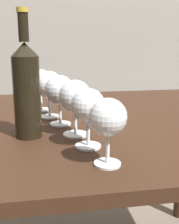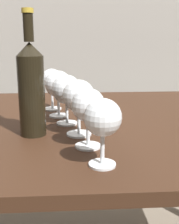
% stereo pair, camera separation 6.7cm
% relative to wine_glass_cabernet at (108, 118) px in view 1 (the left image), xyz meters
% --- Properties ---
extents(dining_table, '(1.38, 0.96, 0.71)m').
position_rel_wine_glass_cabernet_xyz_m(dining_table, '(-0.02, 0.37, -0.18)').
color(dining_table, '#382114').
rests_on(dining_table, ground_plane).
extents(wine_glass_cabernet, '(0.08, 0.08, 0.14)m').
position_rel_wine_glass_cabernet_xyz_m(wine_glass_cabernet, '(0.00, 0.00, 0.00)').
color(wine_glass_cabernet, white).
rests_on(wine_glass_cabernet, dining_table).
extents(wine_glass_empty, '(0.08, 0.08, 0.14)m').
position_rel_wine_glass_cabernet_xyz_m(wine_glass_empty, '(-0.02, 0.11, -0.00)').
color(wine_glass_empty, white).
rests_on(wine_glass_empty, dining_table).
extents(wine_glass_pinot, '(0.09, 0.09, 0.15)m').
position_rel_wine_glass_cabernet_xyz_m(wine_glass_pinot, '(-0.04, 0.20, 0.01)').
color(wine_glass_pinot, white).
rests_on(wine_glass_pinot, dining_table).
extents(wine_glass_white, '(0.09, 0.09, 0.15)m').
position_rel_wine_glass_cabernet_xyz_m(wine_glass_white, '(-0.08, 0.31, 0.01)').
color(wine_glass_white, white).
rests_on(wine_glass_white, dining_table).
extents(wine_glass_port, '(0.09, 0.09, 0.15)m').
position_rel_wine_glass_cabernet_xyz_m(wine_glass_port, '(-0.10, 0.40, 0.01)').
color(wine_glass_port, white).
rests_on(wine_glass_port, dining_table).
extents(wine_glass_merlot, '(0.08, 0.08, 0.15)m').
position_rel_wine_glass_cabernet_xyz_m(wine_glass_merlot, '(-0.13, 0.50, 0.01)').
color(wine_glass_merlot, white).
rests_on(wine_glass_merlot, dining_table).
extents(wine_bottle, '(0.07, 0.07, 0.33)m').
position_rel_wine_glass_cabernet_xyz_m(wine_bottle, '(-0.17, 0.21, 0.03)').
color(wine_bottle, black).
rests_on(wine_bottle, dining_table).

